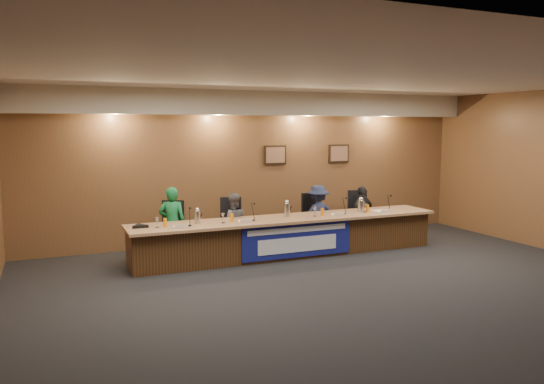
{
  "coord_description": "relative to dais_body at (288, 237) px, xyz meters",
  "views": [
    {
      "loc": [
        -4.2,
        -6.68,
        2.47
      ],
      "look_at": [
        -0.25,
        2.61,
        1.22
      ],
      "focal_mm": 35.0,
      "sensor_mm": 36.0,
      "label": 1
    }
  ],
  "objects": [
    {
      "name": "floor",
      "position": [
        0.0,
        -2.4,
        -0.35
      ],
      "size": [
        10.0,
        10.0,
        0.0
      ],
      "primitive_type": "plane",
      "color": "black",
      "rests_on": "ground"
    },
    {
      "name": "ceiling",
      "position": [
        0.0,
        -2.4,
        2.85
      ],
      "size": [
        10.0,
        8.0,
        0.04
      ],
      "primitive_type": "cube",
      "color": "silver",
      "rests_on": "wall_back"
    },
    {
      "name": "wall_back",
      "position": [
        0.0,
        1.6,
        1.25
      ],
      "size": [
        10.0,
        0.04,
        3.2
      ],
      "primitive_type": "cube",
      "color": "brown",
      "rests_on": "floor"
    },
    {
      "name": "soffit",
      "position": [
        0.0,
        1.35,
        2.6
      ],
      "size": [
        10.0,
        0.5,
        0.5
      ],
      "primitive_type": "cube",
      "color": "beige",
      "rests_on": "wall_back"
    },
    {
      "name": "dais_body",
      "position": [
        0.0,
        0.0,
        0.0
      ],
      "size": [
        6.0,
        0.8,
        0.7
      ],
      "primitive_type": "cube",
      "color": "#442914",
      "rests_on": "floor"
    },
    {
      "name": "dais_top",
      "position": [
        0.0,
        -0.05,
        0.38
      ],
      "size": [
        6.1,
        0.95,
        0.05
      ],
      "primitive_type": "cube",
      "color": "#9A714E",
      "rests_on": "dais_body"
    },
    {
      "name": "banner",
      "position": [
        0.0,
        -0.41,
        0.03
      ],
      "size": [
        2.2,
        0.02,
        0.65
      ],
      "primitive_type": "cube",
      "color": "navy",
      "rests_on": "dais_body"
    },
    {
      "name": "banner_text_upper",
      "position": [
        0.0,
        -0.43,
        0.23
      ],
      "size": [
        2.0,
        0.01,
        0.1
      ],
      "primitive_type": "cube",
      "color": "silver",
      "rests_on": "banner"
    },
    {
      "name": "banner_text_lower",
      "position": [
        0.0,
        -0.43,
        -0.05
      ],
      "size": [
        1.6,
        0.01,
        0.28
      ],
      "primitive_type": "cube",
      "color": "silver",
      "rests_on": "banner"
    },
    {
      "name": "wall_photo_left",
      "position": [
        0.4,
        1.57,
        1.5
      ],
      "size": [
        0.52,
        0.04,
        0.42
      ],
      "primitive_type": "cube",
      "color": "black",
      "rests_on": "wall_back"
    },
    {
      "name": "wall_photo_right",
      "position": [
        2.0,
        1.57,
        1.5
      ],
      "size": [
        0.52,
        0.04,
        0.42
      ],
      "primitive_type": "cube",
      "color": "black",
      "rests_on": "wall_back"
    },
    {
      "name": "panelist_a",
      "position": [
        -2.12,
        0.55,
        0.34
      ],
      "size": [
        0.59,
        0.49,
        1.37
      ],
      "primitive_type": "imported",
      "rotation": [
        0.0,
        0.0,
        2.76
      ],
      "color": "#11612F",
      "rests_on": "floor"
    },
    {
      "name": "panelist_b",
      "position": [
        -0.93,
        0.55,
        0.25
      ],
      "size": [
        0.65,
        0.54,
        1.19
      ],
      "primitive_type": "imported",
      "rotation": [
        0.0,
        0.0,
        2.97
      ],
      "color": "#525258",
      "rests_on": "floor"
    },
    {
      "name": "panelist_c",
      "position": [
        0.93,
        0.55,
        0.28
      ],
      "size": [
        0.83,
        0.49,
        1.27
      ],
      "primitive_type": "imported",
      "rotation": [
        0.0,
        0.0,
        3.12
      ],
      "color": "#171E3C",
      "rests_on": "floor"
    },
    {
      "name": "panelist_d",
      "position": [
        2.01,
        0.55,
        0.25
      ],
      "size": [
        0.75,
        0.45,
        1.19
      ],
      "primitive_type": "imported",
      "rotation": [
        0.0,
        0.0,
        3.38
      ],
      "color": "black",
      "rests_on": "floor"
    },
    {
      "name": "office_chair_a",
      "position": [
        -2.12,
        0.65,
        0.13
      ],
      "size": [
        0.63,
        0.63,
        0.08
      ],
      "primitive_type": "cube",
      "rotation": [
        0.0,
        0.0,
        -0.42
      ],
      "color": "black",
      "rests_on": "floor"
    },
    {
      "name": "office_chair_b",
      "position": [
        -0.93,
        0.65,
        0.13
      ],
      "size": [
        0.6,
        0.6,
        0.08
      ],
      "primitive_type": "cube",
      "rotation": [
        0.0,
        0.0,
        -0.3
      ],
      "color": "black",
      "rests_on": "floor"
    },
    {
      "name": "office_chair_c",
      "position": [
        0.93,
        0.65,
        0.13
      ],
      "size": [
        0.51,
        0.51,
        0.08
      ],
      "primitive_type": "cube",
      "rotation": [
        0.0,
        0.0,
        0.06
      ],
      "color": "black",
      "rests_on": "floor"
    },
    {
      "name": "office_chair_d",
      "position": [
        2.01,
        0.65,
        0.13
      ],
      "size": [
        0.6,
        0.6,
        0.08
      ],
      "primitive_type": "cube",
      "rotation": [
        0.0,
        0.0,
        -0.29
      ],
      "color": "black",
      "rests_on": "floor"
    },
    {
      "name": "nameplate_a",
      "position": [
        -2.16,
        -0.34,
        0.45
      ],
      "size": [
        0.24,
        0.08,
        0.1
      ],
      "primitive_type": "cube",
      "rotation": [
        0.31,
        0.0,
        0.0
      ],
      "color": "white",
      "rests_on": "dais_top"
    },
    {
      "name": "microphone_a",
      "position": [
        -1.98,
        -0.17,
        0.41
      ],
      "size": [
        0.07,
        0.07,
        0.02
      ],
      "primitive_type": "cylinder",
      "color": "black",
      "rests_on": "dais_top"
    },
    {
      "name": "juice_glass_a",
      "position": [
        -2.38,
        -0.07,
        0.47
      ],
      "size": [
        0.06,
        0.06,
        0.15
      ],
      "primitive_type": "cylinder",
      "color": "orange",
      "rests_on": "dais_top"
    },
    {
      "name": "water_glass_a",
      "position": [
        -2.52,
        -0.11,
        0.49
      ],
      "size": [
        0.08,
        0.08,
        0.18
      ],
      "primitive_type": "cylinder",
      "color": "silver",
      "rests_on": "dais_top"
    },
    {
      "name": "nameplate_b",
      "position": [
        -0.97,
        -0.29,
        0.45
      ],
      "size": [
        0.24,
        0.08,
        0.1
      ],
      "primitive_type": "cube",
      "rotation": [
        0.31,
        0.0,
        0.0
      ],
      "color": "white",
      "rests_on": "dais_top"
    },
    {
      "name": "microphone_b",
      "position": [
        -0.78,
        -0.11,
        0.41
      ],
      "size": [
        0.07,
        0.07,
        0.02
      ],
      "primitive_type": "cylinder",
      "color": "black",
      "rests_on": "dais_top"
    },
    {
      "name": "juice_glass_b",
      "position": [
        -1.16,
        -0.06,
        0.47
      ],
      "size": [
        0.06,
        0.06,
        0.15
      ],
      "primitive_type": "cylinder",
      "color": "orange",
      "rests_on": "dais_top"
    },
    {
      "name": "water_glass_b",
      "position": [
        -1.35,
        -0.13,
        0.49
      ],
      "size": [
        0.08,
        0.08,
        0.18
      ],
      "primitive_type": "cylinder",
      "color": "silver",
      "rests_on": "dais_top"
    },
    {
      "name": "nameplate_c",
      "position": [
        0.93,
        -0.31,
        0.45
      ],
      "size": [
        0.24,
        0.08,
        0.1
      ],
      "primitive_type": "cube",
      "rotation": [
        0.31,
        0.0,
        0.0
      ],
      "color": "white",
      "rests_on": "dais_top"
    },
    {
      "name": "microphone_c",
      "position": [
        1.13,
        -0.13,
        0.41
      ],
      "size": [
        0.07,
        0.07,
        0.02
      ],
      "primitive_type": "cylinder",
      "color": "black",
      "rests_on": "dais_top"
    },
    {
      "name": "juice_glass_c",
      "position": [
        0.66,
        -0.13,
        0.47
      ],
      "size": [
        0.06,
        0.06,
        0.15
      ],
      "primitive_type": "cylinder",
      "color": "orange",
      "rests_on": "dais_top"
    },
    {
      "name": "water_glass_c",
      "position": [
        0.5,
        -0.14,
        0.49
      ],
      "size": [
        0.08,
        0.08,
        0.18
      ],
      "primitive_type": "cylinder",
      "color": "silver",
      "rests_on": "dais_top"
    },
    {
      "name": "nameplate_d",
      "position": [
        2.01,
        -0.31,
        0.45
      ],
      "size": [
        0.24,
        0.08,
        0.1
      ],
      "primitive_type": "cube",
      "rotation": [
        0.31,
        0.0,
        0.0
      ],
      "color": "white",
      "rests_on": "dais_top"
    },
    {
      "name": "microphone_d",
      "position": [
        2.17,
        -0.15,
        0.41
      ],
      "size": [
        0.07,
        0.07,
        0.02
      ],
      "primitive_type": "cylinder",
      "color": "black",
      "rests_on": "dais_top"
    },
    {
      "name": "juice_glass_d",
      "position": [
        1.73,
        -0.07,
        0.47
      ],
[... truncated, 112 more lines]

